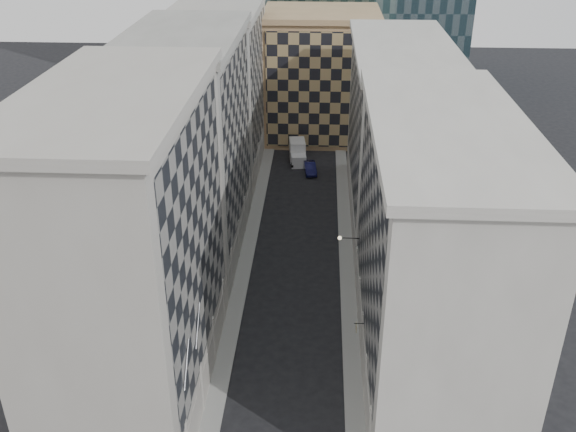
% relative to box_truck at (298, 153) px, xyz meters
% --- Properties ---
extents(sidewalk_west, '(1.50, 100.00, 0.15)m').
position_rel_box_truck_xyz_m(sidewalk_west, '(-4.33, -26.91, -1.17)').
color(sidewalk_west, gray).
rests_on(sidewalk_west, ground).
extents(sidewalk_east, '(1.50, 100.00, 0.15)m').
position_rel_box_truck_xyz_m(sidewalk_east, '(6.17, -26.91, -1.17)').
color(sidewalk_east, gray).
rests_on(sidewalk_east, ground).
extents(bldg_left_a, '(10.80, 22.80, 23.70)m').
position_rel_box_truck_xyz_m(bldg_left_a, '(-9.96, -45.91, 10.58)').
color(bldg_left_a, '#A09A90').
rests_on(bldg_left_a, ground).
extents(bldg_left_b, '(10.80, 22.80, 22.70)m').
position_rel_box_truck_xyz_m(bldg_left_b, '(-9.96, -23.91, 10.08)').
color(bldg_left_b, gray).
rests_on(bldg_left_b, ground).
extents(bldg_left_c, '(10.80, 22.80, 21.70)m').
position_rel_box_truck_xyz_m(bldg_left_c, '(-9.96, -1.91, 9.58)').
color(bldg_left_c, '#A09A90').
rests_on(bldg_left_c, ground).
extents(bldg_right_a, '(10.80, 26.80, 20.70)m').
position_rel_box_truck_xyz_m(bldg_right_a, '(11.80, -41.91, 9.07)').
color(bldg_right_a, '#B0AAA1').
rests_on(bldg_right_a, ground).
extents(bldg_right_b, '(10.80, 28.80, 19.70)m').
position_rel_box_truck_xyz_m(bldg_right_b, '(11.81, -14.91, 8.60)').
color(bldg_right_b, '#B0AAA1').
rests_on(bldg_right_b, ground).
extents(tan_block, '(16.80, 14.80, 18.80)m').
position_rel_box_truck_xyz_m(tan_block, '(2.92, 10.99, 8.19)').
color(tan_block, tan).
rests_on(tan_block, ground).
extents(flagpoles_left, '(0.10, 6.33, 2.33)m').
position_rel_box_truck_xyz_m(flagpoles_left, '(-4.98, -50.91, 6.75)').
color(flagpoles_left, gray).
rests_on(flagpoles_left, ground).
extents(bracket_lamp, '(1.98, 0.36, 0.36)m').
position_rel_box_truck_xyz_m(bracket_lamp, '(5.30, -32.91, 4.95)').
color(bracket_lamp, black).
rests_on(bracket_lamp, ground).
extents(box_truck, '(2.69, 5.43, 2.87)m').
position_rel_box_truck_xyz_m(box_truck, '(0.00, 0.00, 0.00)').
color(box_truck, silver).
rests_on(box_truck, ground).
extents(dark_car, '(2.05, 4.43, 1.41)m').
position_rel_box_truck_xyz_m(dark_car, '(1.84, -4.00, -0.55)').
color(dark_car, '#10113C').
rests_on(dark_car, ground).
extents(shop_sign, '(0.76, 0.67, 0.74)m').
position_rel_box_truck_xyz_m(shop_sign, '(6.34, -42.98, 2.59)').
color(shop_sign, black).
rests_on(shop_sign, ground).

